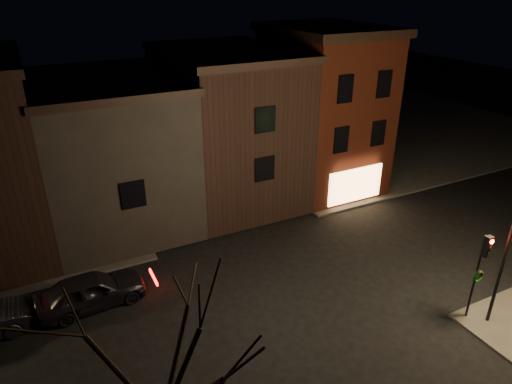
{
  "coord_description": "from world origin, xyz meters",
  "views": [
    {
      "loc": [
        -9.46,
        -15.08,
        13.34
      ],
      "look_at": [
        0.22,
        3.98,
        3.2
      ],
      "focal_mm": 32.0,
      "sensor_mm": 36.0,
      "label": 1
    }
  ],
  "objects": [
    {
      "name": "bare_tree_left",
      "position": [
        -8.0,
        -7.0,
        5.43
      ],
      "size": [
        5.6,
        5.6,
        7.5
      ],
      "color": "black",
      "rests_on": "sidewalk_near_left"
    },
    {
      "name": "ground",
      "position": [
        0.0,
        0.0,
        0.0
      ],
      "size": [
        120.0,
        120.0,
        0.0
      ],
      "primitive_type": "plane",
      "color": "black",
      "rests_on": "ground"
    },
    {
      "name": "corner_building",
      "position": [
        8.0,
        9.47,
        5.4
      ],
      "size": [
        6.5,
        8.5,
        10.5
      ],
      "color": "#47170C",
      "rests_on": "ground"
    },
    {
      "name": "row_building_b",
      "position": [
        -5.75,
        10.5,
        4.33
      ],
      "size": [
        7.8,
        10.3,
        8.4
      ],
      "color": "black",
      "rests_on": "ground"
    },
    {
      "name": "row_building_a",
      "position": [
        1.5,
        10.5,
        4.83
      ],
      "size": [
        7.3,
        10.3,
        9.4
      ],
      "color": "black",
      "rests_on": "ground"
    },
    {
      "name": "traffic_signal",
      "position": [
        5.6,
        -5.51,
        2.81
      ],
      "size": [
        0.58,
        0.38,
        4.05
      ],
      "color": "black",
      "rests_on": "sidewalk_near_right"
    },
    {
      "name": "parked_car_a",
      "position": [
        -8.57,
        2.75,
        0.8
      ],
      "size": [
        4.79,
        2.21,
        1.59
      ],
      "primitive_type": "imported",
      "rotation": [
        0.0,
        0.0,
        1.64
      ],
      "color": "black",
      "rests_on": "ground"
    },
    {
      "name": "sidewalk_far_right",
      "position": [
        20.0,
        20.0,
        0.06
      ],
      "size": [
        30.0,
        30.0,
        0.12
      ],
      "primitive_type": "cube",
      "color": "#2D2B28",
      "rests_on": "ground"
    }
  ]
}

